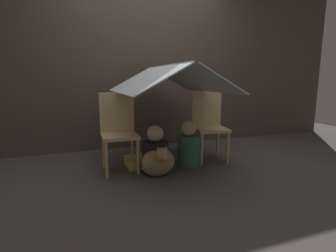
# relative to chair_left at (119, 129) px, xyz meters

# --- Properties ---
(ground_plane) EXTENTS (8.80, 8.80, 0.00)m
(ground_plane) POSITION_rel_chair_left_xyz_m (0.57, -0.29, -0.48)
(ground_plane) COLOR #47423D
(wall_back) EXTENTS (7.00, 0.05, 2.50)m
(wall_back) POSITION_rel_chair_left_xyz_m (0.57, 0.96, 0.77)
(wall_back) COLOR #4C4238
(wall_back) RESTS_ON ground_plane
(chair_left) EXTENTS (0.40, 0.40, 0.88)m
(chair_left) POSITION_rel_chair_left_xyz_m (0.00, 0.00, 0.00)
(chair_left) COLOR #D1B27F
(chair_left) RESTS_ON ground_plane
(chair_right) EXTENTS (0.45, 0.45, 0.88)m
(chair_right) POSITION_rel_chair_left_xyz_m (1.15, -0.00, 0.00)
(chair_right) COLOR #D1B27F
(chair_right) RESTS_ON ground_plane
(sheet_canopy) EXTENTS (1.15, 1.47, 0.32)m
(sheet_canopy) POSITION_rel_chair_left_xyz_m (0.57, -0.07, 0.56)
(sheet_canopy) COLOR silver
(person_front) EXTENTS (0.29, 0.29, 0.54)m
(person_front) POSITION_rel_chair_left_xyz_m (0.35, -0.27, -0.25)
(person_front) COLOR black
(person_front) RESTS_ON ground_plane
(person_second) EXTENTS (0.27, 0.27, 0.55)m
(person_second) POSITION_rel_chair_left_xyz_m (0.80, -0.17, -0.24)
(person_second) COLOR #38664C
(person_second) RESTS_ON ground_plane
(dog) EXTENTS (0.37, 0.35, 0.37)m
(dog) POSITION_rel_chair_left_xyz_m (0.35, -0.39, -0.31)
(dog) COLOR #9E7F56
(dog) RESTS_ON ground_plane
(floor_cushion) EXTENTS (0.42, 0.33, 0.10)m
(floor_cushion) POSITION_rel_chair_left_xyz_m (0.29, 0.03, -0.43)
(floor_cushion) COLOR #E5CC66
(floor_cushion) RESTS_ON ground_plane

